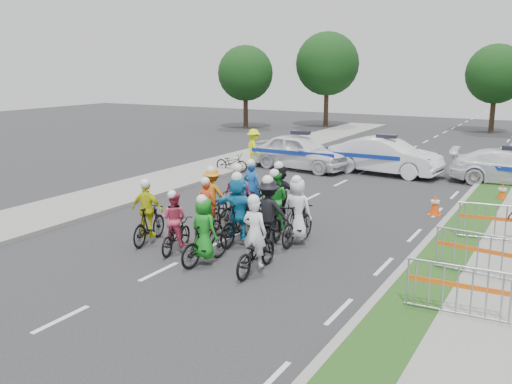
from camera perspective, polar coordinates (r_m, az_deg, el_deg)
The scene contains 30 objects.
ground at distance 13.99m, azimuth -9.69°, elevation -7.88°, with size 90.00×90.00×0.00m, color #28282B.
curb_right at distance 16.18m, azimuth 16.45°, elevation -5.15°, with size 0.20×60.00×0.12m, color gray.
grass_strip at distance 16.06m, azimuth 18.88°, elevation -5.48°, with size 1.20×60.00×0.11m, color #1C3F14.
sidewalk_left at distance 21.73m, azimuth -14.78°, elevation -0.53°, with size 3.00×60.00×0.13m, color gray.
rider_0 at distance 13.57m, azimuth -0.06°, elevation -5.50°, with size 0.72×1.91×1.93m.
rider_1 at distance 14.17m, azimuth -5.19°, elevation -4.49°, with size 0.81×1.75×1.79m.
rider_2 at distance 15.22m, azimuth -8.10°, elevation -3.63°, with size 0.89×1.73×1.68m.
rider_3 at distance 16.02m, azimuth -10.71°, elevation -2.61°, with size 0.98×1.81×1.84m.
rider_4 at distance 15.24m, azimuth 1.29°, elevation -2.88°, with size 1.22×2.09×2.04m.
rider_5 at distance 15.64m, azimuth -1.76°, elevation -2.22°, with size 1.63×1.94×2.04m.
rider_6 at distance 16.48m, azimuth -4.86°, elevation -2.45°, with size 0.88×1.79×1.75m.
rider_7 at distance 15.71m, azimuth 4.15°, elevation -2.54°, with size 0.83×1.86×1.95m.
rider_8 at distance 16.71m, azimuth 1.94°, elevation -1.73°, with size 0.94×1.97×1.93m.
rider_9 at distance 17.23m, azimuth -1.70°, elevation -1.12°, with size 1.06×1.96×2.00m.
rider_10 at distance 17.85m, azimuth -4.34°, elevation -0.86°, with size 1.05×1.82×1.80m.
rider_11 at distance 17.68m, azimuth 2.36°, elevation -0.56°, with size 1.58×1.88×1.98m.
rider_12 at distance 18.52m, azimuth -0.37°, elevation -0.56°, with size 0.67×1.88×1.91m.
police_car_0 at distance 27.02m, azimuth 4.45°, elevation 4.03°, with size 1.95×4.85×1.65m, color white.
police_car_1 at distance 26.34m, azimuth 12.84°, elevation 3.51°, with size 1.74×4.98×1.64m, color white.
police_car_2 at distance 25.76m, azimuth 24.23°, elevation 2.26°, with size 2.00×4.91×1.42m, color white.
marshal_hiviz at distance 27.71m, azimuth -0.22°, elevation 4.45°, with size 1.17×0.67×1.82m, color #EBFF0D.
barrier_0 at distance 11.82m, azimuth 19.46°, elevation -9.47°, with size 2.00×0.50×1.12m, color #A5A8AD, non-canonical shape.
barrier_1 at distance 14.11m, azimuth 21.26°, elevation -6.00°, with size 2.00×0.50×1.12m, color #A5A8AD, non-canonical shape.
barrier_2 at distance 17.04m, azimuth 22.80°, elevation -2.99°, with size 2.00×0.50×1.12m, color #A5A8AD, non-canonical shape.
cone_0 at distance 19.67m, azimuth 17.47°, elevation -1.23°, with size 0.40×0.40×0.70m.
cone_1 at distance 22.43m, azimuth 23.40°, elevation -0.03°, with size 0.40×0.40×0.70m.
parked_bike at distance 26.44m, azimuth -2.45°, elevation 2.98°, with size 0.56×1.61×0.84m, color black.
tree_0 at distance 44.19m, azimuth -1.06°, elevation 11.78°, with size 4.20×4.20×6.30m.
tree_3 at distance 45.55m, azimuth 7.14°, elevation 12.60°, with size 4.90×4.90×7.35m.
tree_4 at distance 44.44m, azimuth 22.87°, elevation 10.82°, with size 4.20×4.20×6.30m.
Camera 1 is at (8.37, -10.10, 4.87)m, focal length 40.00 mm.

